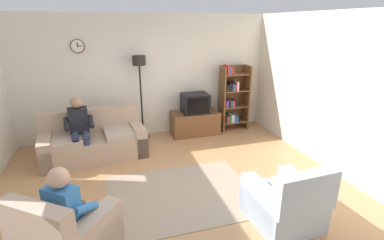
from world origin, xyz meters
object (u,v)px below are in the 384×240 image
(bookshelf, at_px, (232,98))
(floor_lamp, at_px, (140,75))
(couch, at_px, (94,142))
(person_on_couch, at_px, (79,126))
(tv_stand, at_px, (195,123))
(armchair_near_window, at_px, (68,236))
(person_in_left_armchair, at_px, (70,207))
(tv, at_px, (195,103))
(armchair_near_bookshelf, at_px, (285,204))

(bookshelf, relative_size, floor_lamp, 0.86)
(couch, bearing_deg, floor_lamp, 34.84)
(person_on_couch, bearing_deg, tv_stand, 16.50)
(person_on_couch, bearing_deg, couch, 26.47)
(couch, bearing_deg, bookshelf, 12.10)
(floor_lamp, distance_m, person_on_couch, 1.67)
(armchair_near_window, bearing_deg, person_in_left_armchair, 52.63)
(person_on_couch, distance_m, person_in_left_armchair, 2.41)
(tv, distance_m, person_in_left_armchair, 3.93)
(bookshelf, height_order, armchair_near_window, bookshelf)
(bookshelf, height_order, person_on_couch, bookshelf)
(tv, bearing_deg, tv_stand, 90.00)
(tv_stand, bearing_deg, bookshelf, 4.07)
(tv_stand, height_order, bookshelf, bookshelf)
(armchair_near_window, bearing_deg, tv_stand, 52.63)
(armchair_near_bookshelf, bearing_deg, bookshelf, 76.96)
(person_on_couch, bearing_deg, bookshelf, 13.09)
(armchair_near_window, xyz_separation_m, person_in_left_armchair, (0.05, 0.07, 0.32))
(armchair_near_window, bearing_deg, tv, 52.42)
(floor_lamp, height_order, armchair_near_window, floor_lamp)
(couch, bearing_deg, person_on_couch, -153.53)
(person_in_left_armchair, bearing_deg, tv_stand, 52.63)
(bookshelf, relative_size, armchair_near_bookshelf, 1.73)
(couch, height_order, tv_stand, couch)
(tv, bearing_deg, floor_lamp, 174.15)
(floor_lamp, relative_size, armchair_near_window, 1.56)
(tv_stand, xyz_separation_m, bookshelf, (0.96, 0.07, 0.52))
(armchair_near_bookshelf, bearing_deg, floor_lamp, 111.49)
(bookshelf, height_order, person_in_left_armchair, bookshelf)
(tv, xyz_separation_m, armchair_near_bookshelf, (0.17, -3.36, -0.46))
(tv, distance_m, armchair_near_window, 4.05)
(tv, xyz_separation_m, person_on_couch, (-2.45, -0.70, -0.05))
(armchair_near_bookshelf, bearing_deg, person_in_left_armchair, 174.61)
(floor_lamp, xyz_separation_m, person_on_couch, (-1.25, -0.83, -0.75))
(couch, distance_m, tv_stand, 2.32)
(tv_stand, height_order, person_on_couch, person_on_couch)
(armchair_near_bookshelf, bearing_deg, couch, 130.95)
(tv_stand, bearing_deg, person_on_couch, -163.50)
(armchair_near_window, bearing_deg, couch, 85.18)
(tv_stand, height_order, armchair_near_window, armchair_near_window)
(person_on_couch, bearing_deg, tv, 15.97)
(floor_lamp, distance_m, person_in_left_armchair, 3.55)
(tv, height_order, floor_lamp, floor_lamp)
(floor_lamp, height_order, person_in_left_armchair, floor_lamp)
(couch, distance_m, armchair_near_bookshelf, 3.66)
(tv, xyz_separation_m, floor_lamp, (-1.20, 0.12, 0.70))
(couch, bearing_deg, armchair_near_window, -94.82)
(floor_lamp, height_order, person_on_couch, floor_lamp)
(person_in_left_armchair, bearing_deg, tv, 52.42)
(armchair_near_bookshelf, height_order, person_on_couch, person_on_couch)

